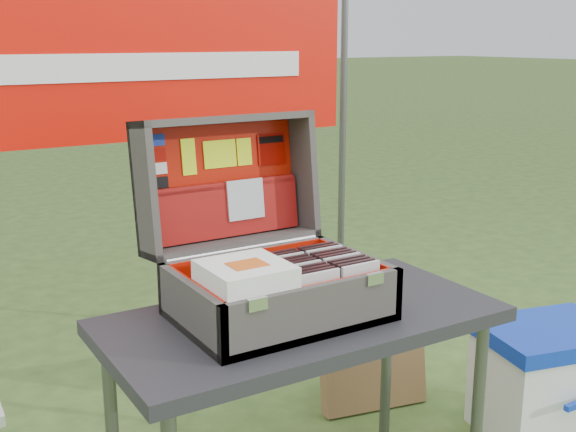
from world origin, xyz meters
TOP-DOWN VIEW (x-y plane):
  - table at (-0.05, 0.03)m, footprint 1.08×0.55m
  - table_top at (-0.05, 0.03)m, footprint 1.08×0.55m
  - table_leg_fr at (0.43, -0.18)m, footprint 0.04×0.04m
  - table_leg_br at (0.43, 0.24)m, footprint 0.04×0.04m
  - suitcase at (-0.12, 0.10)m, footprint 0.53×0.54m
  - suitcase_base_bottom at (-0.12, 0.04)m, footprint 0.53×0.38m
  - suitcase_base_wall_front at (-0.12, -0.14)m, footprint 0.53×0.02m
  - suitcase_base_wall_back at (-0.12, 0.22)m, footprint 0.53×0.02m
  - suitcase_base_wall_left at (-0.38, 0.04)m, footprint 0.02×0.38m
  - suitcase_base_wall_right at (0.14, 0.04)m, footprint 0.02×0.38m
  - suitcase_liner_floor at (-0.12, 0.04)m, footprint 0.49×0.34m
  - suitcase_latch_left at (-0.29, -0.15)m, footprint 0.05×0.01m
  - suitcase_latch_right at (0.05, -0.15)m, footprint 0.05×0.01m
  - suitcase_hinge at (-0.12, 0.23)m, footprint 0.48×0.02m
  - suitcase_lid_back at (-0.12, 0.39)m, footprint 0.53×0.07m
  - suitcase_lid_rim_far at (-0.12, 0.35)m, footprint 0.53×0.14m
  - suitcase_lid_rim_near at (-0.12, 0.30)m, footprint 0.53×0.14m
  - suitcase_lid_rim_left at (-0.38, 0.33)m, footprint 0.02×0.19m
  - suitcase_lid_rim_right at (0.14, 0.33)m, footprint 0.02×0.19m
  - suitcase_lid_liner at (-0.12, 0.37)m, footprint 0.49×0.05m
  - suitcase_liner_wall_front at (-0.12, -0.13)m, footprint 0.49×0.01m
  - suitcase_liner_wall_back at (-0.12, 0.21)m, footprint 0.49×0.01m
  - suitcase_liner_wall_left at (-0.36, 0.04)m, footprint 0.01×0.34m
  - suitcase_liner_wall_right at (0.12, 0.04)m, footprint 0.01×0.34m
  - suitcase_lid_pocket at (-0.12, 0.34)m, footprint 0.47×0.05m
  - suitcase_pocket_edge at (-0.12, 0.35)m, footprint 0.46×0.02m
  - suitcase_pocket_cd at (-0.06, 0.33)m, footprint 0.12×0.02m
  - lid_sticker_cc_a at (-0.31, 0.38)m, footprint 0.05×0.01m
  - lid_sticker_cc_b at (-0.31, 0.38)m, footprint 0.05×0.01m
  - lid_sticker_cc_c at (-0.31, 0.37)m, footprint 0.05×0.01m
  - lid_sticker_cc_d at (-0.31, 0.37)m, footprint 0.05×0.01m
  - lid_card_neon_tall at (-0.22, 0.38)m, footprint 0.04×0.02m
  - lid_card_neon_main at (-0.12, 0.38)m, footprint 0.10×0.01m
  - lid_card_neon_small at (-0.04, 0.38)m, footprint 0.05×0.01m
  - lid_sticker_band at (0.06, 0.38)m, footprint 0.10×0.01m
  - lid_sticker_band_bar at (0.06, 0.38)m, footprint 0.09×0.01m
  - cd_left_0 at (-0.09, -0.10)m, footprint 0.12×0.01m
  - cd_left_1 at (-0.09, -0.08)m, footprint 0.12×0.01m
  - cd_left_2 at (-0.09, -0.06)m, footprint 0.12×0.01m
  - cd_left_3 at (-0.09, -0.04)m, footprint 0.12×0.01m
  - cd_left_4 at (-0.09, -0.02)m, footprint 0.12×0.01m
  - cd_left_5 at (-0.09, 0.00)m, footprint 0.12×0.01m
  - cd_left_6 at (-0.09, 0.02)m, footprint 0.12×0.01m
  - cd_left_7 at (-0.09, 0.04)m, footprint 0.12×0.01m
  - cd_left_8 at (-0.09, 0.06)m, footprint 0.12×0.01m
  - cd_left_9 at (-0.09, 0.08)m, footprint 0.12×0.01m
  - cd_left_10 at (-0.09, 0.11)m, footprint 0.12×0.01m
  - cd_right_0 at (0.04, -0.10)m, footprint 0.12×0.01m
  - cd_right_1 at (0.04, -0.08)m, footprint 0.12×0.01m
  - cd_right_2 at (0.04, -0.06)m, footprint 0.12×0.01m
  - cd_right_3 at (0.04, -0.04)m, footprint 0.12×0.01m
  - cd_right_4 at (0.04, -0.02)m, footprint 0.12×0.01m
  - cd_right_5 at (0.04, 0.00)m, footprint 0.12×0.01m
  - cd_right_6 at (0.04, 0.02)m, footprint 0.12×0.01m
  - cd_right_7 at (0.04, 0.04)m, footprint 0.12×0.01m
  - cd_right_8 at (0.04, 0.06)m, footprint 0.12×0.01m
  - cd_right_9 at (0.04, 0.08)m, footprint 0.12×0.01m
  - cd_right_10 at (0.04, 0.11)m, footprint 0.12×0.01m
  - songbook_0 at (-0.26, -0.03)m, footprint 0.20×0.20m
  - songbook_1 at (-0.26, -0.03)m, footprint 0.20×0.20m
  - songbook_2 at (-0.26, -0.03)m, footprint 0.20×0.20m
  - songbook_3 at (-0.26, -0.03)m, footprint 0.20×0.20m
  - songbook_4 at (-0.26, -0.03)m, footprint 0.20×0.20m
  - songbook_5 at (-0.26, -0.03)m, footprint 0.20×0.20m
  - songbook_6 at (-0.26, -0.03)m, footprint 0.20×0.20m
  - songbook_7 at (-0.26, -0.03)m, footprint 0.20×0.20m
  - songbook_8 at (-0.26, -0.03)m, footprint 0.20×0.20m
  - songbook_9 at (-0.26, -0.03)m, footprint 0.20×0.20m
  - songbook_graphic at (-0.26, -0.04)m, footprint 0.09×0.07m
  - cooler at (0.99, 0.01)m, footprint 0.54×0.46m
  - cooler_body at (0.99, 0.01)m, footprint 0.51×0.43m
  - cooler_lid at (0.99, 0.01)m, footprint 0.54×0.46m
  - cardboard_box at (0.58, 0.51)m, footprint 0.44×0.22m
  - banner_post_right at (0.85, 1.10)m, footprint 0.03×0.03m
  - banner at (0.00, 1.09)m, footprint 1.60×0.02m
  - banner_text at (0.00, 1.08)m, footprint 1.20×0.00m

SIDE VIEW (x-z plane):
  - cooler_body at x=0.99m, z-range 0.00..0.36m
  - cooler at x=0.99m, z-range 0.00..0.41m
  - cardboard_box at x=0.58m, z-range 0.00..0.45m
  - table_leg_fr at x=0.43m, z-range 0.00..0.64m
  - table_leg_br at x=0.43m, z-range 0.00..0.64m
  - table at x=-0.05m, z-range 0.00..0.68m
  - cooler_lid at x=0.99m, z-range 0.36..0.41m
  - table_top at x=-0.05m, z-range 0.64..0.68m
  - suitcase_base_bottom at x=-0.12m, z-range 0.68..0.70m
  - suitcase_liner_floor at x=-0.12m, z-range 0.70..0.70m
  - suitcase_base_wall_front at x=-0.12m, z-range 0.68..0.82m
  - suitcase_base_wall_back at x=-0.12m, z-range 0.68..0.82m
  - suitcase_base_wall_left at x=-0.38m, z-range 0.68..0.82m
  - suitcase_base_wall_right at x=0.14m, z-range 0.68..0.82m
  - suitcase_liner_wall_front at x=-0.12m, z-range 0.70..0.82m
  - suitcase_liner_wall_back at x=-0.12m, z-range 0.70..0.82m
  - suitcase_liner_wall_left at x=-0.36m, z-range 0.70..0.82m
  - suitcase_liner_wall_right at x=0.12m, z-range 0.70..0.82m
  - cd_left_0 at x=-0.09m, z-range 0.70..0.84m
  - cd_left_1 at x=-0.09m, z-range 0.70..0.84m
  - cd_left_2 at x=-0.09m, z-range 0.70..0.84m
  - cd_left_3 at x=-0.09m, z-range 0.70..0.84m
  - cd_left_4 at x=-0.09m, z-range 0.70..0.84m
  - cd_left_5 at x=-0.09m, z-range 0.70..0.84m
  - cd_left_6 at x=-0.09m, z-range 0.70..0.84m
  - cd_left_7 at x=-0.09m, z-range 0.70..0.84m
  - cd_left_8 at x=-0.09m, z-range 0.70..0.84m
  - cd_left_9 at x=-0.09m, z-range 0.70..0.84m
  - cd_left_10 at x=-0.09m, z-range 0.70..0.84m
  - cd_right_0 at x=0.04m, z-range 0.70..0.84m
  - cd_right_1 at x=0.04m, z-range 0.70..0.84m
  - cd_right_2 at x=0.04m, z-range 0.70..0.84m
  - cd_right_3 at x=0.04m, z-range 0.70..0.84m
  - cd_right_4 at x=0.04m, z-range 0.70..0.84m
  - cd_right_5 at x=0.04m, z-range 0.70..0.84m
  - cd_right_6 at x=0.04m, z-range 0.70..0.84m
  - cd_right_7 at x=0.04m, z-range 0.70..0.84m
  - cd_right_8 at x=0.04m, z-range 0.70..0.84m
  - cd_right_9 at x=0.04m, z-range 0.70..0.84m
  - cd_right_10 at x=0.04m, z-range 0.70..0.84m
  - suitcase_latch_left at x=-0.29m, z-range 0.79..0.82m
  - suitcase_latch_right at x=0.05m, z-range 0.79..0.82m
  - suitcase_hinge at x=-0.12m, z-range 0.81..0.83m
  - suitcase_lid_rim_near at x=-0.12m, z-range 0.80..0.84m
  - songbook_0 at x=-0.26m, z-range 0.82..0.82m
  - songbook_1 at x=-0.26m, z-range 0.82..0.83m
  - songbook_2 at x=-0.26m, z-range 0.83..0.83m
  - songbook_3 at x=-0.26m, z-range 0.83..0.84m
  - songbook_4 at x=-0.26m, z-range 0.84..0.84m
  - songbook_5 at x=-0.26m, z-range 0.84..0.85m
  - banner_post_right at x=0.85m, z-range 0.00..1.70m
  - songbook_6 at x=-0.26m, z-range 0.85..0.85m
  - songbook_7 at x=-0.26m, z-range 0.85..0.86m
  - songbook_8 at x=-0.26m, z-range 0.86..0.86m
  - songbook_9 at x=-0.26m, z-range 0.86..0.87m
  - songbook_graphic at x=-0.26m, z-range 0.87..0.87m
  - suitcase_lid_pocket at x=-0.12m, z-range 0.83..0.99m
  - suitcase at x=-0.12m, z-range 0.68..1.19m
  - suitcase_pocket_cd at x=-0.06m, z-range 0.88..1.00m
  - suitcase_pocket_edge at x=-0.12m, z-range 0.97..0.99m
  - suitcase_lid_back at x=-0.12m, z-range 0.80..1.18m
  - suitcase_lid_liner at x=-0.12m, z-range 0.83..1.16m
  - suitcase_lid_rim_left at x=-0.38m, z-range 0.80..1.20m
  - suitcase_lid_rim_right at x=0.14m, z-range 0.80..1.20m
  - lid_sticker_cc_d at x=-0.31m, z-range 0.99..1.02m
  - lid_sticker_cc_c at x=-0.31m, z-range 1.03..1.06m
  - lid_card_neon_tall at x=-0.22m, z-range 1.02..1.12m
  - lid_card_neon_main at x=-0.12m, z-range 1.03..1.11m
  - lid_card_neon_small at x=-0.04m, z-range 1.03..1.11m
  - lid_sticker_band at x=0.06m, z-range 1.03..1.12m
  - lid_sticker_cc_b at x=-0.31m, z-range 1.07..1.10m
  - lid_sticker_band_bar at x=0.06m, z-range 1.09..1.11m
  - lid_sticker_cc_a at x=-0.31m, z-range 1.11..1.14m
  - suitcase_lid_rim_far at x=-0.12m, z-range 1.16..1.20m
  - banner at x=0.00m, z-range 1.02..1.58m
  - banner_text at x=0.00m, z-range 1.25..1.35m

